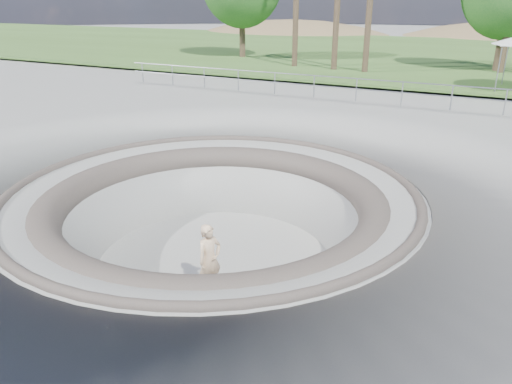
% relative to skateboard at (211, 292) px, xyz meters
% --- Properties ---
extents(ground, '(180.00, 180.00, 0.00)m').
position_rel_skateboard_xyz_m(ground, '(-0.82, 1.50, 1.83)').
color(ground, gray).
rests_on(ground, ground).
extents(skate_bowl, '(14.00, 14.00, 4.10)m').
position_rel_skateboard_xyz_m(skate_bowl, '(-0.82, 1.50, 0.00)').
color(skate_bowl, gray).
rests_on(skate_bowl, ground).
extents(grass_strip, '(180.00, 36.00, 0.12)m').
position_rel_skateboard_xyz_m(grass_strip, '(-0.82, 35.50, 2.05)').
color(grass_strip, '#395A24').
rests_on(grass_strip, ground).
extents(distant_hills, '(103.20, 45.00, 28.60)m').
position_rel_skateboard_xyz_m(distant_hills, '(2.96, 58.67, -5.19)').
color(distant_hills, olive).
rests_on(distant_hills, ground).
extents(safety_railing, '(25.00, 0.06, 1.03)m').
position_rel_skateboard_xyz_m(safety_railing, '(-0.82, 13.50, 2.52)').
color(safety_railing, gray).
rests_on(safety_railing, ground).
extents(skateboard, '(0.85, 0.25, 0.09)m').
position_rel_skateboard_xyz_m(skateboard, '(0.00, 0.00, 0.00)').
color(skateboard, brown).
rests_on(skateboard, ground).
extents(skater, '(0.59, 0.71, 1.67)m').
position_rel_skateboard_xyz_m(skater, '(-0.00, 0.00, 0.86)').
color(skater, beige).
rests_on(skater, skateboard).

